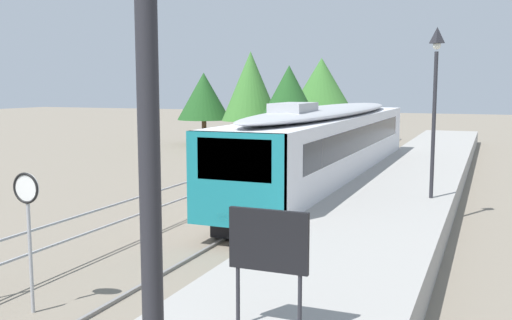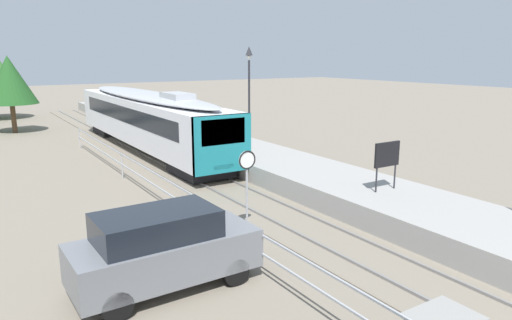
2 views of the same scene
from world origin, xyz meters
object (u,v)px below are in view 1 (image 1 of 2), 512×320
Objects in this scene: commuter_train at (330,142)px; speed_limit_sign at (27,207)px; platform_lamp_near_end at (147,52)px; platform_lamp_mid_platform at (435,80)px; platform_notice_board at (268,245)px.

commuter_train is 6.99× the size of speed_limit_sign.
platform_lamp_near_end is 1.00× the size of platform_lamp_mid_platform.
platform_lamp_near_end is at bearing -90.00° from platform_lamp_mid_platform.
commuter_train is at bearing 101.87° from platform_notice_board.
speed_limit_sign is at bearing -121.90° from platform_lamp_mid_platform.
speed_limit_sign is at bearing -97.63° from commuter_train.
commuter_train is 21.44m from platform_lamp_near_end.
commuter_train reaches higher than speed_limit_sign.
platform_lamp_near_end reaches higher than platform_notice_board.
commuter_train is 3.66× the size of platform_lamp_mid_platform.
platform_notice_board is 0.64× the size of speed_limit_sign.
platform_notice_board is at bearing -10.13° from speed_limit_sign.
platform_lamp_near_end is 2.97× the size of platform_notice_board.
platform_lamp_mid_platform is 11.75m from platform_notice_board.
speed_limit_sign is (-5.34, 0.95, -0.06)m from platform_notice_board.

